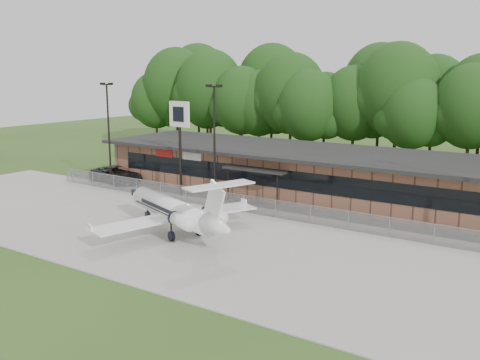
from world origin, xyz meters
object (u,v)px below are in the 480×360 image
Objects in this scene: terminal at (306,171)px; pole_sign at (180,124)px; suv at (116,175)px; business_jet at (176,212)px.

pole_sign is at bearing -141.86° from terminal.
suv is (-18.51, -6.26, -1.31)m from terminal.
terminal is at bearing 104.98° from business_jet.
business_jet is 2.21× the size of suv.
pole_sign is at bearing 149.28° from business_jet.
pole_sign reaches higher than terminal.
business_jet is at bearing -95.83° from terminal.
suv is 11.08m from pole_sign.
business_jet is at bearing -47.22° from pole_sign.
terminal is 12.40m from pole_sign.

